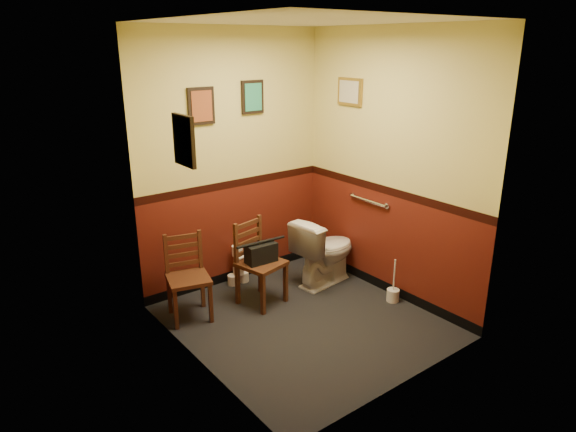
% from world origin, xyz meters
% --- Properties ---
extents(floor, '(2.20, 2.40, 0.00)m').
position_xyz_m(floor, '(0.00, 0.00, 0.00)').
color(floor, black).
rests_on(floor, ground).
extents(ceiling, '(2.20, 2.40, 0.00)m').
position_xyz_m(ceiling, '(0.00, 0.00, 2.70)').
color(ceiling, silver).
rests_on(ceiling, ground).
extents(wall_back, '(2.20, 0.00, 2.70)m').
position_xyz_m(wall_back, '(0.00, 1.20, 1.35)').
color(wall_back, '#57180F').
rests_on(wall_back, ground).
extents(wall_front, '(2.20, 0.00, 2.70)m').
position_xyz_m(wall_front, '(0.00, -1.20, 1.35)').
color(wall_front, '#57180F').
rests_on(wall_front, ground).
extents(wall_left, '(0.00, 2.40, 2.70)m').
position_xyz_m(wall_left, '(-1.10, 0.00, 1.35)').
color(wall_left, '#57180F').
rests_on(wall_left, ground).
extents(wall_right, '(0.00, 2.40, 2.70)m').
position_xyz_m(wall_right, '(1.10, 0.00, 1.35)').
color(wall_right, '#57180F').
rests_on(wall_right, ground).
extents(grab_bar, '(0.05, 0.56, 0.06)m').
position_xyz_m(grab_bar, '(1.07, 0.25, 0.95)').
color(grab_bar, silver).
rests_on(grab_bar, wall_right).
extents(framed_print_back_a, '(0.28, 0.04, 0.36)m').
position_xyz_m(framed_print_back_a, '(-0.35, 1.18, 1.95)').
color(framed_print_back_a, black).
rests_on(framed_print_back_a, wall_back).
extents(framed_print_back_b, '(0.26, 0.04, 0.34)m').
position_xyz_m(framed_print_back_b, '(0.25, 1.18, 2.00)').
color(framed_print_back_b, black).
rests_on(framed_print_back_b, wall_back).
extents(framed_print_left, '(0.04, 0.30, 0.38)m').
position_xyz_m(framed_print_left, '(-1.08, 0.10, 1.85)').
color(framed_print_left, black).
rests_on(framed_print_left, wall_left).
extents(framed_print_right, '(0.04, 0.34, 0.28)m').
position_xyz_m(framed_print_right, '(1.08, 0.60, 2.05)').
color(framed_print_right, olive).
rests_on(framed_print_right, wall_right).
extents(toilet, '(0.80, 0.51, 0.75)m').
position_xyz_m(toilet, '(0.72, 0.53, 0.37)').
color(toilet, white).
rests_on(toilet, floor).
extents(toilet_brush, '(0.13, 0.13, 0.46)m').
position_xyz_m(toilet_brush, '(0.99, -0.24, 0.08)').
color(toilet_brush, silver).
rests_on(toilet_brush, floor).
extents(chair_left, '(0.47, 0.47, 0.82)m').
position_xyz_m(chair_left, '(-0.81, 0.77, 0.41)').
color(chair_left, '#542C19').
rests_on(chair_left, floor).
extents(chair_right, '(0.48, 0.48, 0.86)m').
position_xyz_m(chair_right, '(-0.11, 0.60, 0.43)').
color(chair_right, '#542C19').
rests_on(chair_right, floor).
extents(handbag, '(0.32, 0.17, 0.23)m').
position_xyz_m(handbag, '(-0.10, 0.56, 0.55)').
color(handbag, black).
rests_on(handbag, chair_right).
extents(tp_stack, '(0.25, 0.15, 0.44)m').
position_xyz_m(tp_stack, '(-0.05, 1.08, 0.19)').
color(tp_stack, silver).
rests_on(tp_stack, floor).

